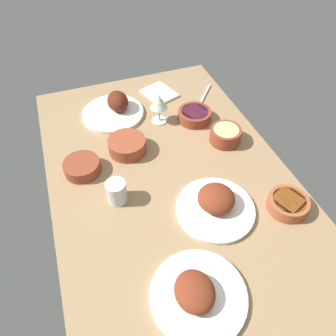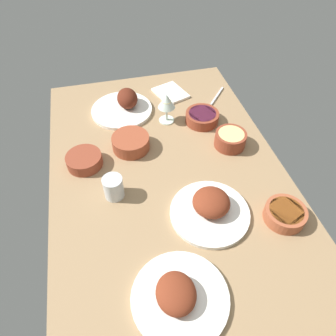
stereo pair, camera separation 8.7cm
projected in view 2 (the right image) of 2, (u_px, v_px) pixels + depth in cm
name	position (u px, v px, depth cm)	size (l,w,h in cm)	color
dining_table	(168.00, 175.00, 123.58)	(140.00, 90.00, 4.00)	#937551
plate_near_viewer	(178.00, 296.00, 87.51)	(27.99, 27.99, 7.15)	white
plate_far_side	(124.00, 105.00, 146.67)	(28.38, 28.38, 9.65)	white
plate_center_main	(210.00, 208.00, 107.07)	(27.53, 27.53, 8.39)	white
bowl_potatoes	(230.00, 139.00, 129.73)	(12.92, 12.92, 6.41)	brown
bowl_onions	(202.00, 117.00, 140.88)	(14.91, 14.91, 4.86)	brown
bowl_soup	(285.00, 214.00, 105.62)	(13.94, 13.94, 4.77)	#A35133
bowl_sauce	(84.00, 160.00, 122.71)	(13.96, 13.96, 4.79)	brown
bowl_pasta	(131.00, 142.00, 128.86)	(15.39, 15.39, 5.80)	brown
wine_glass	(166.00, 102.00, 136.07)	(7.60, 7.60, 14.00)	silver
water_tumbler	(113.00, 187.00, 111.13)	(7.21, 7.21, 8.71)	silver
folded_napkin	(170.00, 93.00, 157.11)	(16.08, 13.03, 1.20)	white
fork_loose	(217.00, 96.00, 155.79)	(16.33, 0.90, 0.80)	silver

